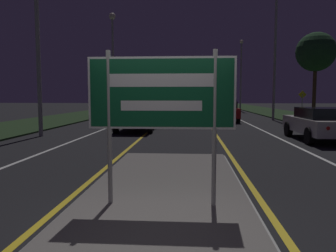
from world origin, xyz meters
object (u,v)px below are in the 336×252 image
streetlight_right_far (241,68)px  car_receding_2 (212,106)px  streetlight_left_far (113,46)px  car_approaching_0 (138,116)px  warning_sign (302,102)px  highway_sign (161,98)px  car_receding_1 (223,111)px  car_receding_0 (322,123)px  streetlight_right_near (275,39)px  car_approaching_1 (118,108)px

streetlight_right_far → car_receding_2: bearing=-134.1°
streetlight_left_far → car_approaching_0: size_ratio=1.91×
warning_sign → highway_sign: bearing=-113.5°
car_receding_1 → streetlight_left_far: bearing=149.9°
streetlight_left_far → car_receding_0: bearing=-51.9°
streetlight_left_far → warning_sign: size_ratio=4.25×
streetlight_left_far → car_receding_1: bearing=-30.1°
streetlight_right_near → car_approaching_1: 13.72m
streetlight_right_near → car_approaching_0: 12.91m
car_approaching_0 → car_approaching_1: size_ratio=1.01×
streetlight_right_far → car_receding_1: bearing=-102.5°
highway_sign → car_approaching_0: bearing=100.8°
car_receding_1 → car_approaching_1: 9.57m
streetlight_left_far → streetlight_right_far: bearing=40.7°
highway_sign → warning_sign: (8.89, 20.48, -0.38)m
streetlight_right_far → car_receding_1: 17.35m
car_receding_2 → streetlight_right_far: bearing=45.9°
car_approaching_1 → streetlight_right_near: bearing=-13.6°
car_receding_0 → car_approaching_0: 8.75m
streetlight_left_far → streetlight_right_far: streetlight_left_far is taller
warning_sign → streetlight_right_far: bearing=99.6°
highway_sign → car_receding_2: 31.37m
car_receding_2 → streetlight_left_far: bearing=-141.5°
streetlight_left_far → car_receding_0: streetlight_left_far is taller
streetlight_left_far → car_receding_1: size_ratio=1.96×
highway_sign → streetlight_left_far: size_ratio=0.26×
highway_sign → car_receding_2: (2.83, 31.22, -0.99)m
streetlight_left_far → car_receding_1: 11.92m
streetlight_right_far → streetlight_right_near: bearing=-89.4°
streetlight_left_far → streetlight_right_near: streetlight_right_near is taller
car_receding_1 → car_approaching_0: bearing=-128.0°
streetlight_right_near → car_receding_0: bearing=-94.5°
car_receding_2 → warning_sign: size_ratio=1.95×
car_approaching_1 → warning_sign: (14.66, -2.33, 0.58)m
car_receding_1 → car_receding_2: 12.67m
streetlight_left_far → car_approaching_1: size_ratio=1.93×
streetlight_right_far → car_receding_2: (-3.61, -3.72, -4.37)m
car_approaching_1 → warning_sign: 14.85m
streetlight_right_far → car_receding_0: (-0.74, -26.46, -4.41)m
streetlight_right_near → streetlight_right_far: (-0.16, 15.12, -0.78)m
car_approaching_1 → car_approaching_0: bearing=-72.2°
car_receding_0 → streetlight_right_far: bearing=88.4°
highway_sign → car_approaching_1: 23.55m
car_receding_1 → car_approaching_1: size_ratio=0.98×
streetlight_right_near → car_receding_2: streetlight_right_near is taller
highway_sign → car_receding_0: 10.27m
highway_sign → car_receding_0: (5.70, 8.48, -1.03)m
highway_sign → streetlight_right_near: (6.60, 19.82, 4.16)m
car_receding_0 → car_approaching_1: 18.35m
streetlight_right_near → car_approaching_1: bearing=166.4°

